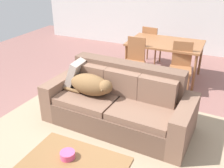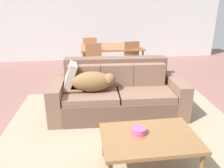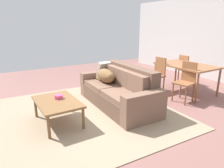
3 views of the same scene
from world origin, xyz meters
The scene contains 12 objects.
ground_plane centered at (0.00, 0.00, 0.00)m, with size 10.00×10.00×0.00m, color #845752.
back_partition centered at (0.00, 4.00, 1.35)m, with size 8.00×0.12×2.70m, color silver.
area_rug centered at (0.02, -0.72, 0.01)m, with size 3.54×3.39×0.01m, color gray.
couch centered at (0.02, 0.09, 0.34)m, with size 2.23×1.04×0.90m.
dog_on_left_cushion centered at (-0.37, -0.02, 0.62)m, with size 0.82×0.36×0.32m.
throw_pillow_by_left_arm centered at (-0.75, 0.18, 0.67)m, with size 0.11×0.46×0.46m, color #AE9F94.
coffee_table centered at (0.15, -1.37, 0.40)m, with size 1.04×0.70×0.45m.
bowl_on_coffee_table centered at (0.04, -1.31, 0.48)m, with size 0.16×0.16×0.07m, color #EA4C7F.
dining_table centered at (0.19, 2.11, 0.70)m, with size 1.48×0.97×0.77m.
dining_chair_near_left centered at (-0.27, 1.54, 0.52)m, with size 0.41×0.41×0.94m.
dining_chair_near_right centered at (0.63, 1.58, 0.53)m, with size 0.45×0.45×0.95m.
dining_chair_far_left centered at (-0.30, 2.74, 0.51)m, with size 0.44×0.44×0.91m.
Camera 3 is at (3.60, -2.34, 1.78)m, focal length 32.27 mm.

